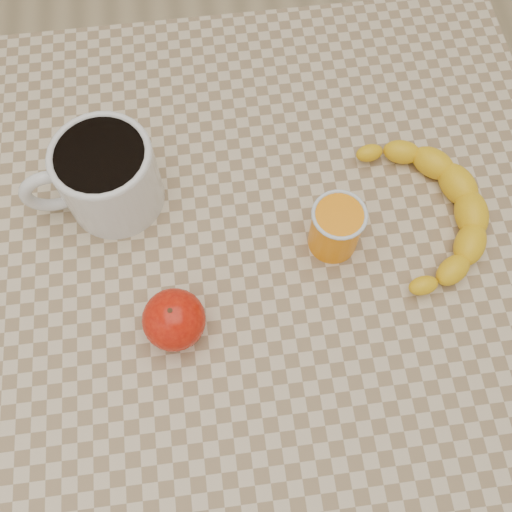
{
  "coord_description": "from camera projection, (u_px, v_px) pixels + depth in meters",
  "views": [
    {
      "loc": [
        -0.03,
        -0.26,
        1.38
      ],
      "look_at": [
        0.0,
        0.0,
        0.77
      ],
      "focal_mm": 40.0,
      "sensor_mm": 36.0,
      "label": 1
    }
  ],
  "objects": [
    {
      "name": "apple",
      "position": [
        174.0,
        320.0,
        0.62
      ],
      "size": [
        0.07,
        0.07,
        0.06
      ],
      "color": "#9F0C05",
      "rests_on": "table"
    },
    {
      "name": "table",
      "position": [
        256.0,
        288.0,
        0.76
      ],
      "size": [
        0.8,
        0.8,
        0.75
      ],
      "color": "#C6B08C",
      "rests_on": "ground"
    },
    {
      "name": "orange_juice_glass",
      "position": [
        336.0,
        228.0,
        0.66
      ],
      "size": [
        0.06,
        0.06,
        0.07
      ],
      "color": "orange",
      "rests_on": "table"
    },
    {
      "name": "ground",
      "position": [
        256.0,
        384.0,
        1.37
      ],
      "size": [
        3.0,
        3.0,
        0.0
      ],
      "primitive_type": "plane",
      "color": "tan",
      "rests_on": "ground"
    },
    {
      "name": "banana",
      "position": [
        427.0,
        211.0,
        0.68
      ],
      "size": [
        0.19,
        0.26,
        0.04
      ],
      "primitive_type": null,
      "rotation": [
        0.0,
        0.0,
        -0.04
      ],
      "color": "yellow",
      "rests_on": "table"
    },
    {
      "name": "coffee_mug",
      "position": [
        105.0,
        175.0,
        0.66
      ],
      "size": [
        0.17,
        0.13,
        0.1
      ],
      "color": "silver",
      "rests_on": "table"
    }
  ]
}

